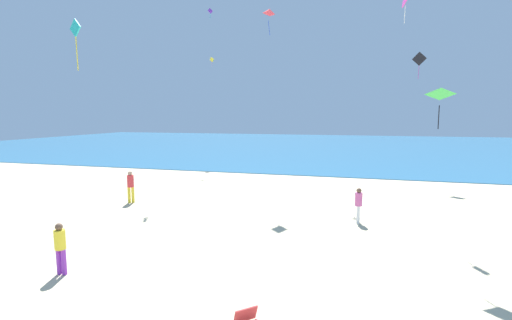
{
  "coord_description": "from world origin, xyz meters",
  "views": [
    {
      "loc": [
        3.89,
        -9.04,
        4.78
      ],
      "look_at": [
        0.0,
        5.43,
        2.87
      ],
      "focal_mm": 24.55,
      "sensor_mm": 36.0,
      "label": 1
    }
  ],
  "objects_px": {
    "kite_magenta": "(405,1)",
    "kite_red": "(269,11)",
    "person_4": "(131,184)",
    "kite_purple": "(210,11)",
    "person_5": "(60,245)",
    "kite_teal": "(76,31)",
    "kite_green": "(440,92)",
    "kite_black": "(419,59)",
    "kite_yellow": "(212,60)",
    "person_0": "(358,203)"
  },
  "relations": [
    {
      "from": "kite_magenta",
      "to": "kite_red",
      "type": "distance_m",
      "value": 7.44
    },
    {
      "from": "kite_magenta",
      "to": "kite_red",
      "type": "bearing_deg",
      "value": 159.02
    },
    {
      "from": "kite_purple",
      "to": "kite_red",
      "type": "bearing_deg",
      "value": -54.55
    },
    {
      "from": "person_5",
      "to": "kite_teal",
      "type": "relative_size",
      "value": 0.99
    },
    {
      "from": "person_4",
      "to": "kite_purple",
      "type": "height_order",
      "value": "kite_purple"
    },
    {
      "from": "kite_yellow",
      "to": "kite_magenta",
      "type": "distance_m",
      "value": 22.16
    },
    {
      "from": "kite_yellow",
      "to": "kite_purple",
      "type": "height_order",
      "value": "kite_purple"
    },
    {
      "from": "kite_magenta",
      "to": "kite_red",
      "type": "height_order",
      "value": "kite_red"
    },
    {
      "from": "kite_green",
      "to": "kite_yellow",
      "type": "bearing_deg",
      "value": 128.08
    },
    {
      "from": "kite_purple",
      "to": "kite_teal",
      "type": "height_order",
      "value": "kite_purple"
    },
    {
      "from": "kite_teal",
      "to": "kite_red",
      "type": "height_order",
      "value": "kite_red"
    },
    {
      "from": "person_4",
      "to": "kite_green",
      "type": "xyz_separation_m",
      "value": [
        14.33,
        -3.86,
        4.51
      ]
    },
    {
      "from": "kite_purple",
      "to": "kite_green",
      "type": "bearing_deg",
      "value": -51.08
    },
    {
      "from": "kite_yellow",
      "to": "person_0",
      "type": "bearing_deg",
      "value": -51.38
    },
    {
      "from": "kite_black",
      "to": "kite_green",
      "type": "bearing_deg",
      "value": -96.9
    },
    {
      "from": "kite_red",
      "to": "person_4",
      "type": "bearing_deg",
      "value": -150.14
    },
    {
      "from": "kite_black",
      "to": "kite_magenta",
      "type": "height_order",
      "value": "kite_magenta"
    },
    {
      "from": "person_0",
      "to": "person_4",
      "type": "height_order",
      "value": "person_4"
    },
    {
      "from": "person_5",
      "to": "kite_yellow",
      "type": "relative_size",
      "value": 1.76
    },
    {
      "from": "kite_yellow",
      "to": "kite_purple",
      "type": "xyz_separation_m",
      "value": [
        0.33,
        -1.01,
        4.33
      ]
    },
    {
      "from": "kite_black",
      "to": "person_4",
      "type": "bearing_deg",
      "value": -145.36
    },
    {
      "from": "kite_magenta",
      "to": "kite_green",
      "type": "bearing_deg",
      "value": -84.04
    },
    {
      "from": "person_5",
      "to": "kite_magenta",
      "type": "distance_m",
      "value": 16.82
    },
    {
      "from": "person_5",
      "to": "kite_purple",
      "type": "relative_size",
      "value": 1.67
    },
    {
      "from": "kite_yellow",
      "to": "kite_purple",
      "type": "bearing_deg",
      "value": -72.22
    },
    {
      "from": "person_5",
      "to": "kite_green",
      "type": "xyz_separation_m",
      "value": [
        11.07,
        4.37,
        4.61
      ]
    },
    {
      "from": "kite_purple",
      "to": "kite_yellow",
      "type": "bearing_deg",
      "value": 107.78
    },
    {
      "from": "person_0",
      "to": "person_5",
      "type": "distance_m",
      "value": 11.63
    },
    {
      "from": "kite_magenta",
      "to": "person_4",
      "type": "bearing_deg",
      "value": -174.61
    },
    {
      "from": "kite_yellow",
      "to": "kite_teal",
      "type": "xyz_separation_m",
      "value": [
        4.96,
        -23.69,
        -2.83
      ]
    },
    {
      "from": "kite_teal",
      "to": "kite_red",
      "type": "bearing_deg",
      "value": 70.21
    },
    {
      "from": "kite_green",
      "to": "kite_red",
      "type": "bearing_deg",
      "value": 133.63
    },
    {
      "from": "person_0",
      "to": "kite_black",
      "type": "bearing_deg",
      "value": -105.15
    },
    {
      "from": "person_4",
      "to": "kite_purple",
      "type": "relative_size",
      "value": 1.85
    },
    {
      "from": "person_0",
      "to": "kite_yellow",
      "type": "distance_m",
      "value": 24.27
    },
    {
      "from": "person_5",
      "to": "kite_red",
      "type": "xyz_separation_m",
      "value": [
        3.62,
        12.18,
        9.78
      ]
    },
    {
      "from": "kite_black",
      "to": "kite_yellow",
      "type": "bearing_deg",
      "value": 162.37
    },
    {
      "from": "kite_black",
      "to": "kite_teal",
      "type": "bearing_deg",
      "value": -126.19
    },
    {
      "from": "kite_yellow",
      "to": "person_4",
      "type": "bearing_deg",
      "value": -83.45
    },
    {
      "from": "person_4",
      "to": "kite_black",
      "type": "bearing_deg",
      "value": 93.53
    },
    {
      "from": "kite_black",
      "to": "kite_purple",
      "type": "relative_size",
      "value": 1.99
    },
    {
      "from": "kite_black",
      "to": "kite_magenta",
      "type": "bearing_deg",
      "value": -103.45
    },
    {
      "from": "person_0",
      "to": "kite_purple",
      "type": "height_order",
      "value": "kite_purple"
    },
    {
      "from": "kite_teal",
      "to": "kite_magenta",
      "type": "bearing_deg",
      "value": 36.91
    },
    {
      "from": "kite_yellow",
      "to": "kite_magenta",
      "type": "relative_size",
      "value": 0.66
    },
    {
      "from": "person_0",
      "to": "kite_black",
      "type": "height_order",
      "value": "kite_black"
    },
    {
      "from": "kite_magenta",
      "to": "kite_yellow",
      "type": "bearing_deg",
      "value": 135.24
    },
    {
      "from": "kite_yellow",
      "to": "kite_black",
      "type": "relative_size",
      "value": 0.48
    },
    {
      "from": "person_5",
      "to": "kite_magenta",
      "type": "height_order",
      "value": "kite_magenta"
    },
    {
      "from": "person_0",
      "to": "kite_teal",
      "type": "distance_m",
      "value": 12.74
    }
  ]
}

